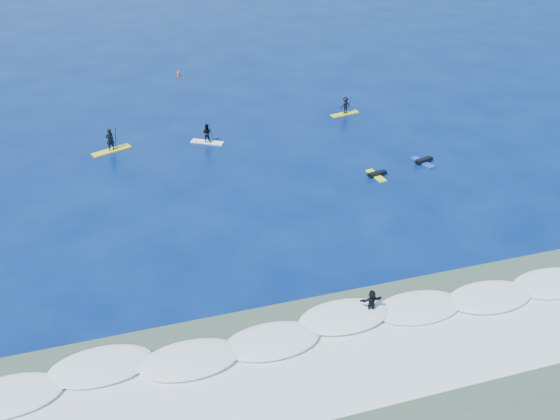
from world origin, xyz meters
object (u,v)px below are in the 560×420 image
object	(u,v)px
sup_paddler_left	(111,143)
prone_paddler_near	(376,174)
sup_paddler_center	(207,135)
wave_surfer	(371,303)
marker_buoy	(178,74)
prone_paddler_far	(423,161)
sup_paddler_right	(345,107)

from	to	relation	value
sup_paddler_left	prone_paddler_near	world-z (taller)	sup_paddler_left
sup_paddler_center	wave_surfer	bearing A→B (deg)	-49.58
marker_buoy	sup_paddler_center	bearing A→B (deg)	-91.32
wave_surfer	prone_paddler_far	bearing A→B (deg)	56.64
sup_paddler_left	prone_paddler_far	xyz separation A→B (m)	(22.47, -9.06, -0.53)
sup_paddler_left	sup_paddler_right	world-z (taller)	sup_paddler_left
sup_paddler_left	sup_paddler_right	distance (m)	20.60
sup_paddler_center	prone_paddler_far	world-z (taller)	sup_paddler_center
sup_paddler_right	prone_paddler_near	xyz separation A→B (m)	(-2.37, -11.89, -0.58)
sup_paddler_left	wave_surfer	world-z (taller)	sup_paddler_left
prone_paddler_near	marker_buoy	world-z (taller)	marker_buoy
marker_buoy	prone_paddler_near	bearing A→B (deg)	-69.12
prone_paddler_near	wave_surfer	distance (m)	15.74
sup_paddler_center	marker_buoy	xyz separation A→B (m)	(0.40, 17.34, -0.41)
wave_surfer	sup_paddler_center	bearing A→B (deg)	102.09
prone_paddler_near	sup_paddler_center	bearing A→B (deg)	40.94
prone_paddler_near	marker_buoy	distance (m)	28.65
sup_paddler_right	prone_paddler_far	distance (m)	11.09
sup_paddler_center	marker_buoy	distance (m)	17.35
sup_paddler_right	sup_paddler_left	bearing A→B (deg)	173.99
sup_paddler_center	wave_surfer	distance (m)	23.91
sup_paddler_right	sup_paddler_center	bearing A→B (deg)	179.57
sup_paddler_center	prone_paddler_far	xyz separation A→B (m)	(14.93, -8.45, -0.55)
sup_paddler_left	marker_buoy	distance (m)	18.52
sup_paddler_left	sup_paddler_center	world-z (taller)	sup_paddler_left
prone_paddler_near	marker_buoy	bearing A→B (deg)	13.44
sup_paddler_left	wave_surfer	size ratio (longest dim) A/B	1.61
wave_surfer	sup_paddler_left	bearing A→B (deg)	118.03
sup_paddler_left	prone_paddler_far	bearing A→B (deg)	-43.40
sup_paddler_right	prone_paddler_far	xyz separation A→B (m)	(1.95, -10.90, -0.57)
sup_paddler_center	prone_paddler_far	size ratio (longest dim) A/B	1.19
sup_paddler_left	wave_surfer	distance (m)	26.74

